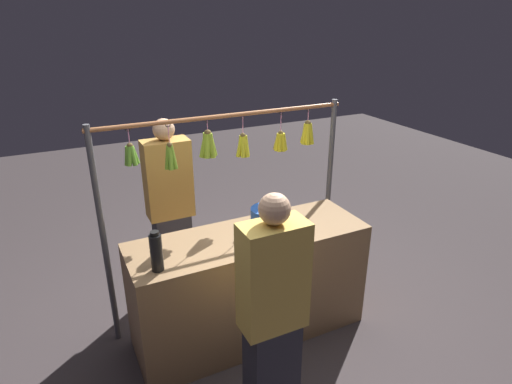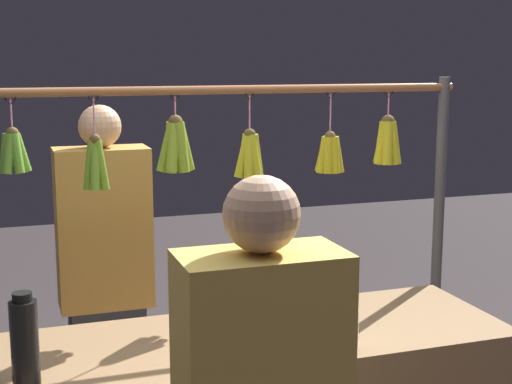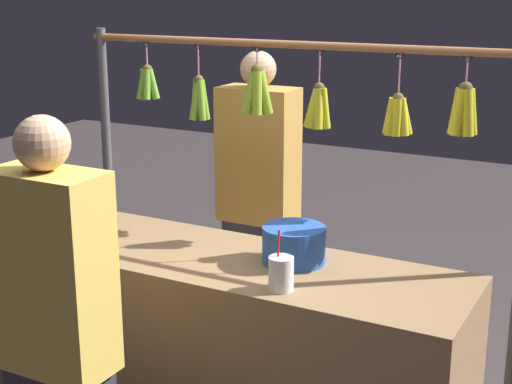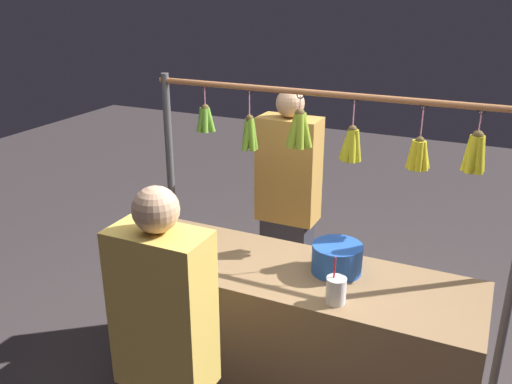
{
  "view_description": "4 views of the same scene",
  "coord_description": "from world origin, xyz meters",
  "px_view_note": "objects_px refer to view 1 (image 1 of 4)",
  "views": [
    {
      "loc": [
        1.18,
        2.5,
        2.37
      ],
      "look_at": [
        -0.05,
        0.0,
        1.2
      ],
      "focal_mm": 30.24,
      "sensor_mm": 36.0,
      "label": 1
    },
    {
      "loc": [
        0.74,
        2.24,
        1.78
      ],
      "look_at": [
        -0.02,
        0.0,
        1.36
      ],
      "focal_mm": 52.32,
      "sensor_mm": 36.0,
      "label": 2
    },
    {
      "loc": [
        -1.35,
        2.4,
        1.91
      ],
      "look_at": [
        -0.06,
        0.0,
        1.16
      ],
      "focal_mm": 53.31,
      "sensor_mm": 36.0,
      "label": 3
    },
    {
      "loc": [
        -0.81,
        2.21,
        2.19
      ],
      "look_at": [
        0.21,
        0.0,
        1.25
      ],
      "focal_mm": 38.38,
      "sensor_mm": 36.0,
      "label": 4
    }
  ],
  "objects_px": {
    "blue_bucket": "(267,217)",
    "vendor_person": "(171,212)",
    "water_bottle": "(156,252)",
    "customer_person": "(272,320)",
    "drink_cup": "(294,231)"
  },
  "relations": [
    {
      "from": "blue_bucket",
      "to": "drink_cup",
      "type": "distance_m",
      "value": 0.28
    },
    {
      "from": "blue_bucket",
      "to": "customer_person",
      "type": "distance_m",
      "value": 0.97
    },
    {
      "from": "blue_bucket",
      "to": "drink_cup",
      "type": "bearing_deg",
      "value": 106.32
    },
    {
      "from": "water_bottle",
      "to": "customer_person",
      "type": "bearing_deg",
      "value": 127.85
    },
    {
      "from": "water_bottle",
      "to": "drink_cup",
      "type": "xyz_separation_m",
      "value": [
        -0.97,
        0.03,
        -0.07
      ]
    },
    {
      "from": "blue_bucket",
      "to": "vendor_person",
      "type": "xyz_separation_m",
      "value": [
        0.54,
        -0.73,
        -0.15
      ]
    },
    {
      "from": "water_bottle",
      "to": "vendor_person",
      "type": "relative_size",
      "value": 0.17
    },
    {
      "from": "drink_cup",
      "to": "vendor_person",
      "type": "height_order",
      "value": "vendor_person"
    },
    {
      "from": "drink_cup",
      "to": "vendor_person",
      "type": "bearing_deg",
      "value": -58.05
    },
    {
      "from": "blue_bucket",
      "to": "customer_person",
      "type": "height_order",
      "value": "customer_person"
    },
    {
      "from": "water_bottle",
      "to": "drink_cup",
      "type": "height_order",
      "value": "water_bottle"
    },
    {
      "from": "water_bottle",
      "to": "customer_person",
      "type": "xyz_separation_m",
      "value": [
        -0.48,
        0.62,
        -0.24
      ]
    },
    {
      "from": "blue_bucket",
      "to": "vendor_person",
      "type": "distance_m",
      "value": 0.92
    },
    {
      "from": "vendor_person",
      "to": "customer_person",
      "type": "bearing_deg",
      "value": 94.82
    },
    {
      "from": "water_bottle",
      "to": "customer_person",
      "type": "height_order",
      "value": "customer_person"
    }
  ]
}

